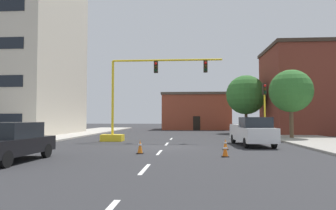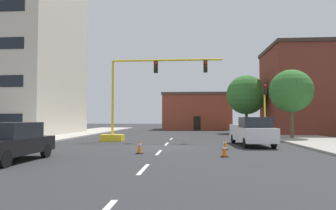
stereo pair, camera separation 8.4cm
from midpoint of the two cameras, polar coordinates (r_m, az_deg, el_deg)
The scene contains 19 objects.
ground_plane at distance 20.04m, azimuth -0.72°, elevation -8.02°, with size 160.00×160.00×0.00m, color #2D2D30.
sidewalk_left at distance 31.16m, azimuth -22.15°, elevation -5.72°, with size 6.00×56.00×0.14m, color #B2ADA3.
sidewalk_right at distance 29.78m, azimuth 24.74°, elevation -5.84°, with size 6.00×56.00×0.14m, color #9E998E.
lane_stripe_seg_1 at distance 11.66m, azimuth -4.47°, elevation -12.01°, with size 0.16×2.40×0.01m, color silver.
lane_stripe_seg_2 at distance 17.07m, azimuth -1.62°, elevation -8.97°, with size 0.16×2.40×0.01m, color silver.
lane_stripe_seg_3 at distance 22.52m, azimuth -0.16°, elevation -7.39°, with size 0.16×2.40×0.01m, color silver.
lane_stripe_seg_4 at distance 27.99m, azimuth 0.73°, elevation -6.43°, with size 0.16×2.40×0.01m, color silver.
building_tall_left at distance 40.59m, azimuth -28.21°, elevation 10.53°, with size 15.09×13.86×21.71m.
building_brick_center at distance 51.66m, azimuth 5.46°, elevation -1.24°, with size 11.31×9.01×6.04m.
building_row_right at distance 40.80m, azimuth 27.73°, elevation 2.48°, with size 13.74×9.42×10.49m.
traffic_signal_gantry at distance 25.30m, azimuth -7.45°, elevation -1.62°, with size 10.04×1.20×6.83m.
traffic_light_pole_right at distance 26.06m, azimuth 17.95°, elevation 1.15°, with size 0.32×0.47×4.80m.
tree_right_far at distance 39.21m, azimuth 14.67°, elevation 1.87°, with size 4.95×4.95×7.33m.
tree_right_mid at distance 29.64m, azimuth 22.38°, elevation 2.46°, with size 3.88×3.88×6.35m.
pickup_truck_white at distance 21.89m, azimuth 15.73°, elevation -4.90°, with size 2.40×5.54×1.99m.
sedan_black_near_left at distance 15.11m, azimuth -27.51°, elevation -6.18°, with size 2.05×4.58×1.74m.
traffic_cone_roadside_a at distance 16.52m, azimuth -5.28°, elevation -7.88°, with size 0.36×0.36×0.77m.
traffic_cone_roadside_b at distance 15.38m, azimuth 10.82°, elevation -8.41°, with size 0.36×0.36×0.68m.
traffic_cone_roadside_c at distance 18.77m, azimuth 10.90°, elevation -7.34°, with size 0.36×0.36×0.67m.
Camera 2 is at (1.79, -19.86, 1.94)m, focal length 32.14 mm.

